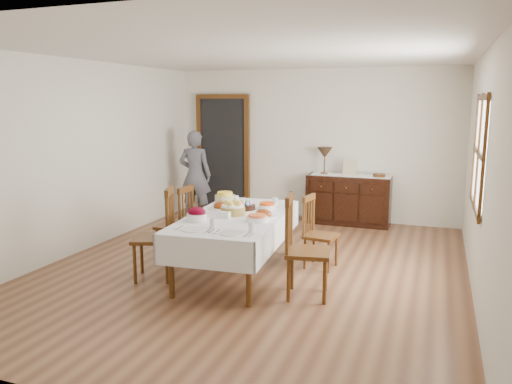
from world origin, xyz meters
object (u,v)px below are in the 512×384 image
(chair_left_near, at_px, (158,233))
(person, at_px, (195,172))
(chair_left_far, at_px, (177,222))
(table_lamp, at_px, (325,153))
(dining_table, at_px, (236,222))
(chair_right_far, at_px, (318,231))
(sideboard, at_px, (348,200))
(chair_right_near, at_px, (303,246))

(chair_left_near, distance_m, person, 3.05)
(chair_left_far, xyz_separation_m, person, (-0.82, 2.13, 0.34))
(person, height_order, table_lamp, person)
(dining_table, height_order, chair_left_near, chair_left_near)
(chair_right_far, bearing_deg, sideboard, 8.00)
(sideboard, bearing_deg, chair_left_far, -123.55)
(table_lamp, bearing_deg, chair_left_near, -109.06)
(chair_left_far, bearing_deg, person, -159.14)
(chair_left_near, height_order, person, person)
(dining_table, bearing_deg, table_lamp, 78.35)
(dining_table, relative_size, person, 1.31)
(chair_left_near, distance_m, sideboard, 3.77)
(dining_table, distance_m, chair_right_far, 1.05)
(chair_left_near, distance_m, chair_right_near, 1.71)
(chair_left_far, bearing_deg, dining_table, 72.60)
(chair_right_near, xyz_separation_m, table_lamp, (-0.53, 3.38, 0.63))
(chair_right_far, xyz_separation_m, sideboard, (-0.03, 2.37, -0.04))
(chair_left_near, distance_m, table_lamp, 3.68)
(chair_left_near, relative_size, chair_right_far, 1.19)
(sideboard, relative_size, person, 0.83)
(chair_right_far, distance_m, person, 3.22)
(chair_left_far, relative_size, chair_right_near, 0.89)
(table_lamp, bearing_deg, chair_right_far, -79.18)
(dining_table, xyz_separation_m, sideboard, (0.82, 2.96, -0.22))
(chair_left_near, bearing_deg, chair_right_far, 101.55)
(table_lamp, bearing_deg, dining_table, -97.43)
(chair_left_far, bearing_deg, chair_right_far, 99.17)
(dining_table, relative_size, sideboard, 1.59)
(person, bearing_deg, chair_left_far, 102.23)
(dining_table, distance_m, person, 3.01)
(sideboard, height_order, table_lamp, table_lamp)
(chair_right_near, relative_size, person, 0.66)
(chair_left_near, height_order, table_lamp, table_lamp)
(person, distance_m, table_lamp, 2.26)
(chair_left_far, relative_size, chair_right_far, 1.08)
(chair_right_near, xyz_separation_m, person, (-2.69, 2.83, 0.28))
(chair_left_near, relative_size, person, 0.65)
(chair_right_near, bearing_deg, chair_right_far, -6.11)
(chair_right_near, distance_m, sideboard, 3.37)
(table_lamp, bearing_deg, chair_left_far, -116.51)
(dining_table, xyz_separation_m, chair_right_near, (0.92, -0.40, -0.09))
(sideboard, xyz_separation_m, person, (-2.59, -0.54, 0.42))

